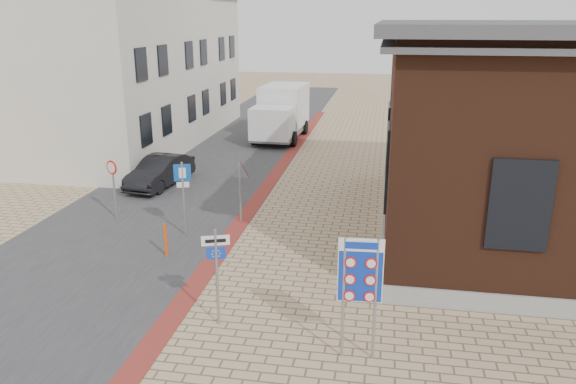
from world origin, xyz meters
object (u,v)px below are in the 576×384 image
Objects in this scene: box_truck at (281,112)px; essen_sign at (216,263)px; border_sign at (360,274)px; bollard at (166,240)px; parking_sign at (183,186)px; sedan at (160,171)px.

essen_sign is (2.39, -20.83, -0.00)m from box_truck.
bollard is at bearing 140.82° from border_sign.
parking_sign is at bearing 98.15° from essen_sign.
box_truck is (3.31, 10.39, 0.94)m from sedan.
parking_sign is at bearing -88.77° from box_truck.
box_truck is at bearing 88.98° from bollard.
essen_sign reaches higher than sedan.
bollard is at bearing -88.66° from box_truck.
border_sign reaches higher than bollard.
box_truck is at bearing 80.42° from sedan.
essen_sign is at bearing -53.30° from sedan.
border_sign is at bearing -32.55° from essen_sign.
sedan is 7.55m from bollard.
essen_sign is (5.70, -10.45, 0.93)m from sedan.
border_sign is 2.62× the size of bollard.
parking_sign reaches higher than essen_sign.
bollard is (-0.00, -1.70, -1.19)m from parking_sign.
box_truck is 17.35m from bollard.
sedan is 1.55× the size of parking_sign.
box_truck is at bearing 77.34° from essen_sign.
parking_sign is at bearing 131.45° from border_sign.
box_truck is 22.36m from border_sign.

